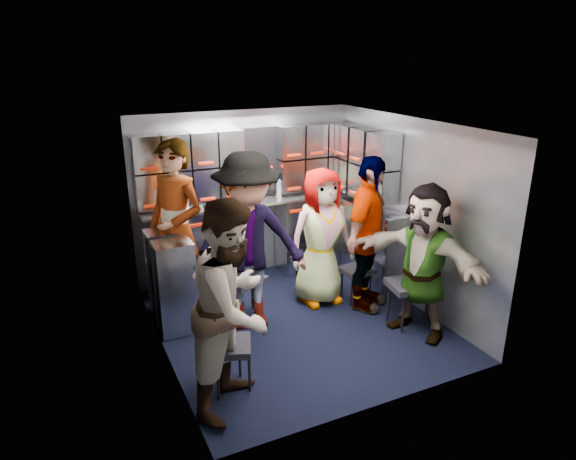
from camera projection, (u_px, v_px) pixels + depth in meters
name	position (u px, v px, depth m)	size (l,w,h in m)	color
floor	(297.00, 323.00, 5.51)	(3.00, 3.00, 0.00)	black
wall_back	(245.00, 195.00, 6.44)	(2.80, 0.04, 2.10)	gray
wall_left	(158.00, 253.00, 4.60)	(0.04, 3.00, 2.10)	gray
wall_right	(410.00, 213.00, 5.73)	(0.04, 3.00, 2.10)	gray
ceiling	(298.00, 126.00, 4.81)	(2.80, 3.00, 0.02)	silver
cart_bank_back	(252.00, 241.00, 6.45)	(2.68, 0.38, 0.99)	#9397A2
cart_bank_left	(171.00, 281.00, 5.35)	(0.38, 0.76, 0.99)	#9397A2
counter	(251.00, 202.00, 6.28)	(2.68, 0.42, 0.03)	#B4B6BB
locker_bank_back	(248.00, 163.00, 6.17)	(2.68, 0.28, 0.82)	#9397A2
locker_bank_right	(365.00, 164.00, 6.12)	(0.28, 1.00, 0.82)	#9397A2
right_cabinet	(366.00, 244.00, 6.36)	(0.28, 1.20, 1.00)	#9397A2
coffee_niche	(260.00, 162.00, 6.30)	(0.46, 0.16, 0.84)	black
red_latch_strip	(257.00, 217.00, 6.15)	(2.60, 0.02, 0.03)	#A01806
jump_seat_near_left	(228.00, 348.00, 4.33)	(0.48, 0.47, 0.45)	black
jump_seat_mid_left	(243.00, 282.00, 5.51)	(0.51, 0.50, 0.48)	black
jump_seat_center	(313.00, 262.00, 6.03)	(0.47, 0.46, 0.47)	black
jump_seat_mid_right	(357.00, 272.00, 5.91)	(0.38, 0.36, 0.40)	black
jump_seat_near_right	(409.00, 287.00, 5.36)	(0.47, 0.45, 0.48)	black
attendant_standing	(177.00, 231.00, 5.41)	(0.71, 0.46, 1.94)	black
attendant_arc_a	(233.00, 306.00, 4.01)	(0.85, 0.66, 1.76)	black
attendant_arc_b	(248.00, 243.00, 5.19)	(1.20, 0.69, 1.86)	black
attendant_arc_c	(321.00, 237.00, 5.75)	(0.77, 0.50, 1.58)	black
attendant_arc_d	(368.00, 235.00, 5.58)	(1.02, 0.42, 1.74)	black
attendant_arc_e	(423.00, 261.00, 5.08)	(1.47, 0.47, 1.59)	black
bottle_left	(189.00, 199.00, 5.87)	(0.06, 0.06, 0.26)	white
bottle_mid	(200.00, 198.00, 5.93)	(0.06, 0.06, 0.24)	white
bottle_right	(279.00, 190.00, 6.34)	(0.06, 0.06, 0.22)	white
cup_left	(185.00, 207.00, 5.87)	(0.08, 0.08, 0.09)	tan
cup_right	(338.00, 187.00, 6.69)	(0.07, 0.07, 0.09)	tan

